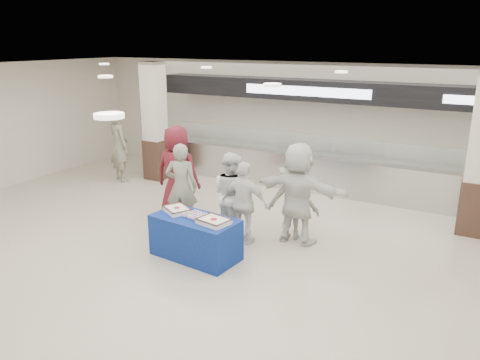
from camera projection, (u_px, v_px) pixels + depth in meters
The scene contains 14 objects.
ground at pixel (187, 273), 7.81m from camera, with size 14.00×14.00×0.00m, color beige.
serving_line at pixel (308, 145), 11.99m from camera, with size 8.70×0.85×2.80m.
column_left at pixel (155, 124), 12.75m from camera, with size 0.55×0.55×3.20m.
display_table at pixel (195, 237), 8.31m from camera, with size 1.55×0.78×0.75m, color navy.
sheet_cake_left at pixel (177, 209), 8.46m from camera, with size 0.60×0.56×0.10m.
sheet_cake_right at pixel (214, 221), 7.92m from camera, with size 0.57×0.48×0.10m.
cupcake_tray at pixel (195, 215), 8.24m from camera, with size 0.40×0.33×0.06m.
civilian_maroon at pixel (177, 172), 10.10m from camera, with size 0.98×0.64×2.01m, color maroon.
soldier_a at pixel (181, 187), 9.45m from camera, with size 0.65×0.43×1.79m, color gray.
chef_tall at pixel (231, 194), 9.17m from camera, with size 0.82×0.64×1.68m, color white.
chef_short at pixel (245, 203), 8.76m from camera, with size 0.94×0.39×1.60m, color white.
soldier_b at pixel (293, 200), 9.02m from camera, with size 1.02×0.58×1.57m, color gray.
civilian_white at pixel (298, 193), 8.77m from camera, with size 1.82×0.58×1.96m, color white.
soldier_bg at pixel (119, 146), 12.69m from camera, with size 0.72×0.47×1.96m, color gray.
Camera 1 is at (4.20, -5.71, 3.75)m, focal length 35.00 mm.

